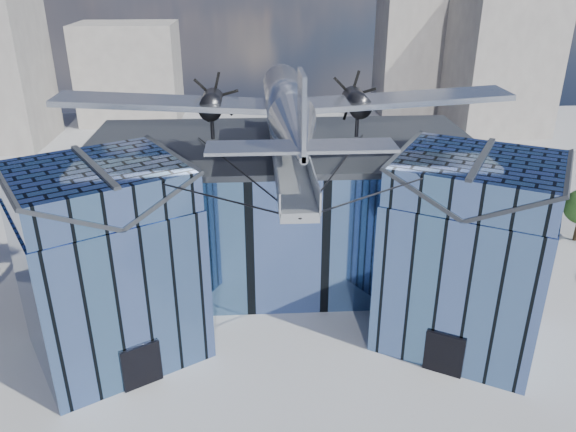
{
  "coord_description": "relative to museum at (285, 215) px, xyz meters",
  "views": [
    {
      "loc": [
        -1.92,
        -29.73,
        21.46
      ],
      "look_at": [
        0.0,
        2.0,
        7.2
      ],
      "focal_mm": 35.0,
      "sensor_mm": 36.0,
      "label": 1
    }
  ],
  "objects": [
    {
      "name": "bg_towers",
      "position": [
        1.45,
        44.67,
        4.47
      ],
      "size": [
        77.0,
        24.5,
        26.0
      ],
      "color": "gray",
      "rests_on": "ground"
    },
    {
      "name": "ground_plane",
      "position": [
        -0.0,
        -5.82,
        -5.54
      ],
      "size": [
        120.0,
        120.0,
        0.0
      ],
      "primitive_type": "plane",
      "color": "gray"
    },
    {
      "name": "museum",
      "position": [
        0.0,
        0.0,
        0.0
      ],
      "size": [
        32.88,
        24.5,
        17.6
      ],
      "color": "#4D6C9E",
      "rests_on": "ground"
    }
  ]
}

